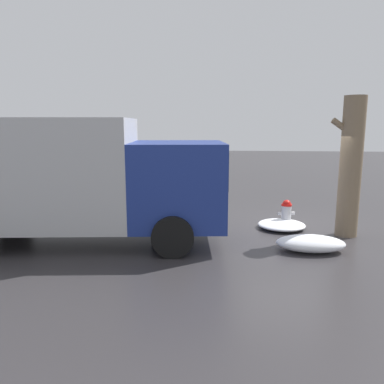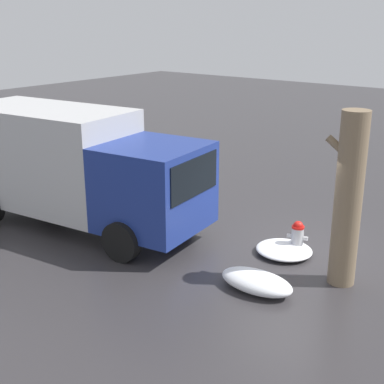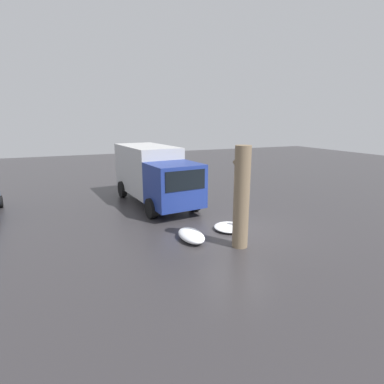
% 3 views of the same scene
% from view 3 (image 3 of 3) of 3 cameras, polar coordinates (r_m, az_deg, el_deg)
% --- Properties ---
extents(ground_plane, '(60.00, 60.00, 0.00)m').
position_cam_3_polar(ground_plane, '(12.09, 8.74, -7.15)').
color(ground_plane, '#333033').
extents(fire_hydrant, '(0.48, 0.38, 0.73)m').
position_cam_3_polar(fire_hydrant, '(11.97, 8.82, -5.47)').
color(fire_hydrant, '#B7B7BC').
rests_on(fire_hydrant, ground_plane).
extents(tree_trunk, '(0.81, 0.53, 3.46)m').
position_cam_3_polar(tree_trunk, '(10.06, 9.39, -1.01)').
color(tree_trunk, '#7F6B51').
rests_on(tree_trunk, ground_plane).
extents(delivery_truck, '(6.79, 3.06, 2.92)m').
position_cam_3_polar(delivery_truck, '(15.55, -7.30, 3.59)').
color(delivery_truck, navy).
rests_on(delivery_truck, ground_plane).
extents(pedestrian, '(0.39, 0.39, 1.78)m').
position_cam_3_polar(pedestrian, '(13.81, -5.61, -0.21)').
color(pedestrian, '#23232D').
rests_on(pedestrian, ground_plane).
extents(snow_pile_by_hydrant, '(1.26, 1.20, 0.20)m').
position_cam_3_polar(snow_pile_by_hydrant, '(12.04, 7.13, -6.67)').
color(snow_pile_by_hydrant, white).
rests_on(snow_pile_by_hydrant, ground_plane).
extents(snow_pile_curbside, '(1.51, 0.83, 0.35)m').
position_cam_3_polar(snow_pile_curbside, '(10.94, -0.14, -8.27)').
color(snow_pile_curbside, white).
rests_on(snow_pile_curbside, ground_plane).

